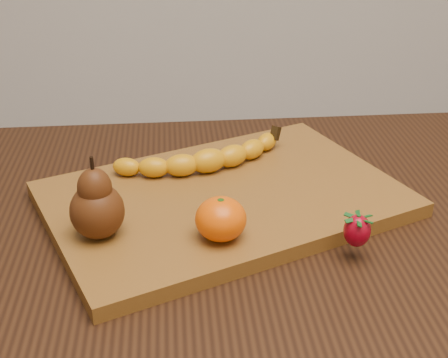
{
  "coord_description": "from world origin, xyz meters",
  "views": [
    {
      "loc": [
        -0.02,
        -0.66,
        1.18
      ],
      "look_at": [
        0.04,
        0.05,
        0.8
      ],
      "focal_mm": 50.0,
      "sensor_mm": 36.0,
      "label": 1
    }
  ],
  "objects_px": {
    "table": "(198,291)",
    "cutting_board": "(224,199)",
    "pear": "(96,198)",
    "mandarin": "(221,219)"
  },
  "relations": [
    {
      "from": "table",
      "to": "cutting_board",
      "type": "distance_m",
      "value": 0.13
    },
    {
      "from": "table",
      "to": "pear",
      "type": "relative_size",
      "value": 10.11
    },
    {
      "from": "mandarin",
      "to": "table",
      "type": "bearing_deg",
      "value": 115.54
    },
    {
      "from": "table",
      "to": "pear",
      "type": "distance_m",
      "value": 0.21
    },
    {
      "from": "pear",
      "to": "mandarin",
      "type": "distance_m",
      "value": 0.14
    },
    {
      "from": "table",
      "to": "pear",
      "type": "height_order",
      "value": "pear"
    },
    {
      "from": "cutting_board",
      "to": "pear",
      "type": "bearing_deg",
      "value": -172.92
    },
    {
      "from": "table",
      "to": "mandarin",
      "type": "bearing_deg",
      "value": -64.46
    },
    {
      "from": "cutting_board",
      "to": "pear",
      "type": "height_order",
      "value": "pear"
    },
    {
      "from": "cutting_board",
      "to": "mandarin",
      "type": "relative_size",
      "value": 7.56
    }
  ]
}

